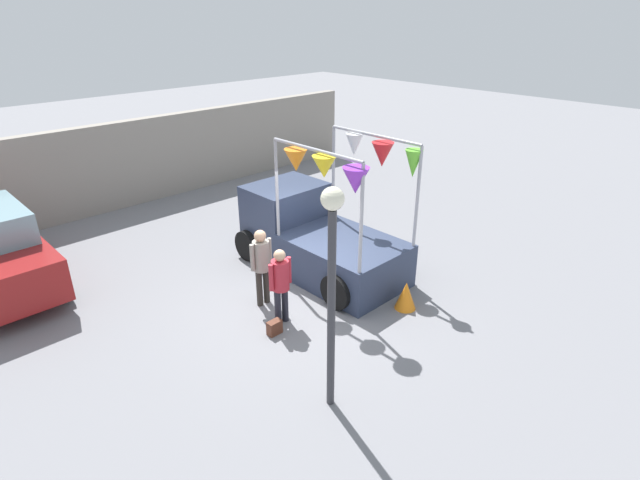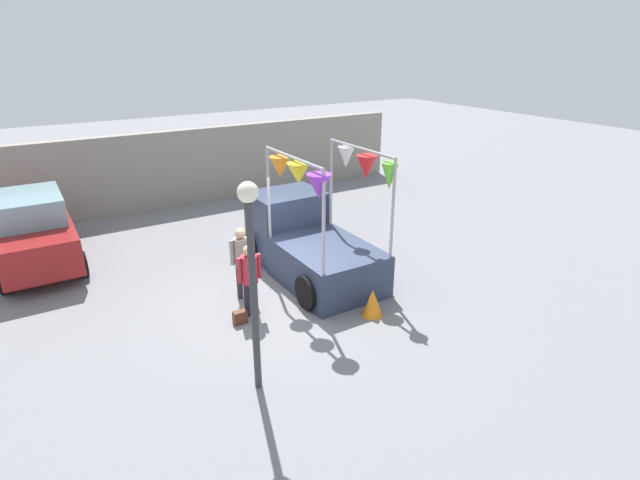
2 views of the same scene
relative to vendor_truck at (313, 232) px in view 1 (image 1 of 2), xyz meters
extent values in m
plane|color=slate|center=(-1.30, -0.95, -0.88)|extent=(60.00, 60.00, 0.00)
cube|color=#2D3851|center=(0.00, -1.01, -0.38)|extent=(1.90, 2.60, 1.00)
cube|color=#2D3851|center=(0.00, 0.99, 0.02)|extent=(1.80, 1.40, 1.80)
cube|color=#8CB2C6|center=(0.00, 0.99, 0.47)|extent=(1.76, 1.37, 0.60)
cylinder|color=black|center=(-0.95, 1.34, -0.50)|extent=(0.22, 0.76, 0.76)
cylinder|color=black|center=(0.95, 1.34, -0.50)|extent=(0.22, 0.76, 0.76)
cylinder|color=black|center=(-0.95, -1.71, -0.50)|extent=(0.22, 0.76, 0.76)
cylinder|color=black|center=(0.95, -1.71, -0.50)|extent=(0.22, 0.76, 0.76)
cylinder|color=#A5A5AD|center=(-0.87, 0.21, 1.22)|extent=(0.07, 0.07, 2.19)
cylinder|color=#A5A5AD|center=(0.87, 0.21, 1.22)|extent=(0.07, 0.07, 2.19)
cylinder|color=#A5A5AD|center=(-0.87, -2.23, 1.22)|extent=(0.07, 0.07, 2.19)
cylinder|color=#A5A5AD|center=(0.87, -2.23, 1.22)|extent=(0.07, 0.07, 2.19)
cylinder|color=#A5A5AD|center=(-0.87, -1.01, 2.31)|extent=(0.07, 2.44, 0.07)
cylinder|color=#A5A5AD|center=(0.87, -1.01, 2.31)|extent=(0.07, 2.44, 0.07)
cone|color=purple|center=(-0.87, -2.06, 1.94)|extent=(0.63, 0.63, 0.50)
cone|color=#66CC33|center=(0.87, -2.06, 1.91)|extent=(0.38, 0.38, 0.58)
cone|color=yellow|center=(-0.87, -1.25, 2.03)|extent=(0.59, 0.59, 0.43)
cone|color=red|center=(0.87, -1.25, 1.94)|extent=(0.66, 0.66, 0.53)
cone|color=orange|center=(-0.87, -0.43, 1.99)|extent=(0.68, 0.68, 0.46)
cone|color=white|center=(0.87, -0.43, 2.01)|extent=(0.49, 0.49, 0.50)
cylinder|color=black|center=(-4.87, 5.05, -0.56)|extent=(0.18, 0.64, 0.64)
cylinder|color=black|center=(-4.87, 2.55, -0.56)|extent=(0.18, 0.64, 0.64)
cylinder|color=black|center=(-2.20, -1.33, -0.50)|extent=(0.13, 0.13, 0.76)
cylinder|color=black|center=(-2.02, -1.33, -0.50)|extent=(0.13, 0.13, 0.76)
cylinder|color=#B22633|center=(-2.11, -1.33, 0.19)|extent=(0.34, 0.34, 0.60)
sphere|color=tan|center=(-2.11, -1.33, 0.60)|extent=(0.23, 0.23, 0.23)
cylinder|color=#B22633|center=(-2.33, -1.33, 0.22)|extent=(0.09, 0.09, 0.54)
cylinder|color=#B22633|center=(-1.89, -1.33, 0.22)|extent=(0.09, 0.09, 0.54)
cylinder|color=#2D2823|center=(-2.03, -0.53, -0.47)|extent=(0.13, 0.13, 0.80)
cylinder|color=#2D2823|center=(-1.85, -0.53, -0.47)|extent=(0.13, 0.13, 0.80)
cylinder|color=gray|center=(-1.94, -0.53, 0.25)|extent=(0.34, 0.34, 0.64)
sphere|color=tan|center=(-1.94, -0.53, 0.69)|extent=(0.24, 0.24, 0.24)
cylinder|color=gray|center=(-2.16, -0.53, 0.28)|extent=(0.09, 0.09, 0.57)
cylinder|color=gray|center=(-1.72, -0.53, 0.28)|extent=(0.09, 0.09, 0.57)
cube|color=#592D1E|center=(-2.46, -1.53, -0.74)|extent=(0.28, 0.16, 0.28)
cylinder|color=#333338|center=(-2.99, -3.56, 0.75)|extent=(0.12, 0.12, 3.25)
sphere|color=#F2EDCC|center=(-2.99, -3.56, 2.54)|extent=(0.32, 0.32, 0.32)
cube|color=gray|center=(-1.30, 7.05, 0.42)|extent=(18.00, 0.36, 2.60)
cone|color=orange|center=(0.06, -2.71, -0.58)|extent=(0.52, 0.52, 0.60)
camera|label=1|loc=(-7.31, -7.81, 4.76)|focal=28.00mm
camera|label=2|loc=(-5.72, -10.01, 4.59)|focal=28.00mm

